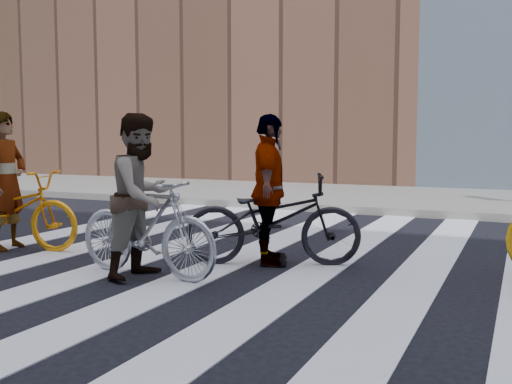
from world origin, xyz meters
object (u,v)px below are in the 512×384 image
Objects in this scene: bike_yellow_left at (10,210)px; rider_rear at (269,190)px; bike_silver_mid at (146,227)px; rider_mid at (142,196)px; bike_dark_rear at (273,219)px; rider_left at (7,181)px.

rider_rear reaches higher than bike_yellow_left.
rider_mid reaches higher than bike_silver_mid.
bike_silver_mid is 1.03× the size of rider_rear.
bike_dark_rear is 3.66m from rider_left.
rider_mid is at bearing 114.54° from bike_dark_rear.
bike_dark_rear is (3.55, 0.53, 0.01)m from bike_yellow_left.
rider_left is (-2.60, 0.57, 0.37)m from bike_silver_mid.
rider_left reaches higher than rider_rear.
rider_rear is at bearing -90.37° from bike_yellow_left.
bike_silver_mid is at bearing 115.94° from bike_dark_rear.
bike_dark_rear is at bearing -90.60° from rider_left.
rider_left is at bearing 81.04° from bike_yellow_left.
bike_yellow_left is at bearing 76.90° from rider_rear.
bike_silver_mid is 1.49m from bike_dark_rear.
rider_rear is at bearing -90.49° from rider_left.
bike_dark_rear reaches higher than bike_yellow_left.
rider_left reaches higher than bike_silver_mid.
rider_rear reaches higher than bike_silver_mid.
bike_yellow_left is at bearing 83.04° from bike_silver_mid.
bike_silver_mid is 0.33m from rider_mid.
bike_dark_rear is 1.16× the size of rider_rear.
bike_yellow_left is 3.56m from rider_rear.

